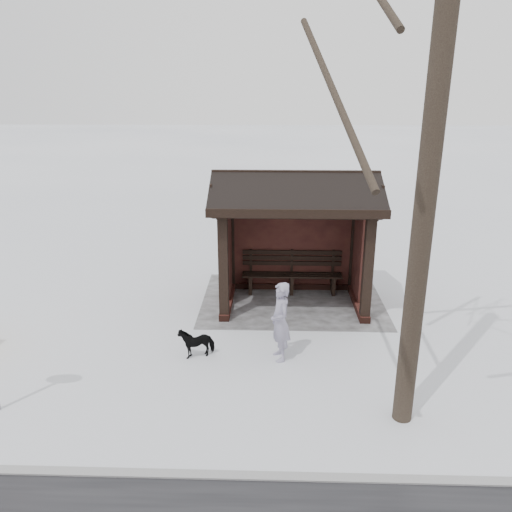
{
  "coord_description": "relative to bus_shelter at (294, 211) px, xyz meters",
  "views": [
    {
      "loc": [
        0.51,
        10.66,
        4.74
      ],
      "look_at": [
        0.82,
        0.8,
        1.42
      ],
      "focal_mm": 35.0,
      "sensor_mm": 36.0,
      "label": 1
    }
  ],
  "objects": [
    {
      "name": "ground",
      "position": [
        0.0,
        0.16,
        -2.17
      ],
      "size": [
        120.0,
        120.0,
        0.0
      ],
      "primitive_type": "plane",
      "color": "white",
      "rests_on": "ground"
    },
    {
      "name": "kerb",
      "position": [
        0.0,
        5.66,
        -2.16
      ],
      "size": [
        120.0,
        0.15,
        0.06
      ],
      "primitive_type": "cube",
      "color": "gray",
      "rests_on": "ground"
    },
    {
      "name": "trampled_patch",
      "position": [
        0.0,
        -0.04,
        -2.16
      ],
      "size": [
        4.2,
        3.2,
        0.02
      ],
      "primitive_type": "cube",
      "color": "#97979C",
      "rests_on": "ground"
    },
    {
      "name": "bus_shelter",
      "position": [
        0.0,
        0.0,
        0.0
      ],
      "size": [
        3.6,
        2.4,
        3.09
      ],
      "color": "#361A13",
      "rests_on": "ground"
    },
    {
      "name": "pedestrian",
      "position": [
        0.33,
        2.66,
        -1.42
      ],
      "size": [
        0.49,
        0.62,
        1.49
      ],
      "primitive_type": "imported",
      "rotation": [
        0.0,
        0.0,
        1.83
      ],
      "color": "#8F8AA2",
      "rests_on": "ground"
    },
    {
      "name": "dog",
      "position": [
        1.88,
        2.58,
        -1.89
      ],
      "size": [
        0.72,
        0.53,
        0.55
      ],
      "primitive_type": "imported",
      "rotation": [
        0.0,
        0.0,
        1.97
      ],
      "color": "black",
      "rests_on": "ground"
    }
  ]
}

